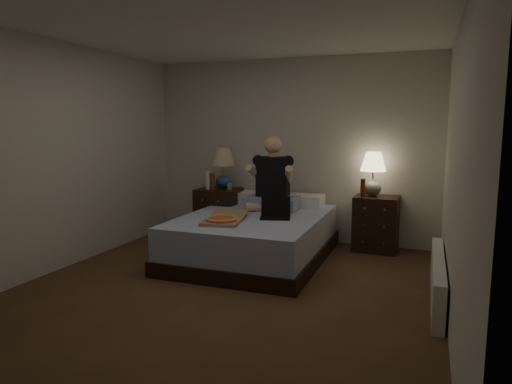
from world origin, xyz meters
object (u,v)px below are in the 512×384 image
at_px(soda_can, 229,186).
at_px(person, 272,173).
at_px(nightstand_left, 219,214).
at_px(laptop, 275,208).
at_px(beer_bottle_right, 363,188).
at_px(bed, 254,237).
at_px(nightstand_right, 376,223).
at_px(water_bottle, 208,180).
at_px(pizza_box, 221,220).
at_px(beer_bottle_left, 213,181).
at_px(lamp_right, 373,174).
at_px(lamp_left, 223,168).
at_px(radiator, 438,279).

height_order(soda_can, person, person).
relative_size(nightstand_left, laptop, 2.14).
xyz_separation_m(beer_bottle_right, laptop, (-0.87, -0.88, -0.17)).
relative_size(bed, nightstand_right, 3.01).
relative_size(water_bottle, laptop, 0.74).
bearing_deg(pizza_box, nightstand_left, 105.73).
bearing_deg(pizza_box, beer_bottle_left, 109.55).
height_order(beer_bottle_right, pizza_box, beer_bottle_right).
height_order(lamp_right, beer_bottle_right, lamp_right).
xyz_separation_m(soda_can, beer_bottle_left, (-0.22, -0.06, 0.06)).
distance_m(lamp_left, radiator, 3.18).
relative_size(nightstand_right, lamp_left, 1.25).
distance_m(bed, beer_bottle_left, 1.12).
height_order(beer_bottle_left, person, person).
xyz_separation_m(laptop, radiator, (1.75, -0.57, -0.45)).
xyz_separation_m(soda_can, pizza_box, (0.41, -1.14, -0.21)).
xyz_separation_m(nightstand_left, lamp_right, (2.04, 0.24, 0.62)).
height_order(nightstand_right, lamp_right, lamp_right).
xyz_separation_m(nightstand_right, person, (-1.26, -0.45, 0.64)).
relative_size(nightstand_right, beer_bottle_right, 3.05).
relative_size(person, laptop, 2.74).
height_order(water_bottle, radiator, water_bottle).
xyz_separation_m(water_bottle, person, (0.95, -0.09, 0.14)).
bearing_deg(soda_can, person, -11.95).
bearing_deg(pizza_box, lamp_right, 34.75).
relative_size(soda_can, beer_bottle_left, 0.43).
height_order(water_bottle, person, person).
bearing_deg(water_bottle, radiator, -22.18).
xyz_separation_m(water_bottle, beer_bottle_right, (2.04, 0.25, -0.04)).
distance_m(water_bottle, beer_bottle_left, 0.07).
relative_size(nightstand_left, radiator, 0.45).
height_order(lamp_right, pizza_box, lamp_right).
height_order(nightstand_right, laptop, laptop).
relative_size(lamp_left, person, 0.60).
height_order(nightstand_right, water_bottle, water_bottle).
bearing_deg(beer_bottle_left, lamp_left, 63.19).
distance_m(bed, nightstand_left, 1.02).
bearing_deg(person, radiator, -32.38).
height_order(lamp_left, lamp_right, lamp_left).
bearing_deg(radiator, person, 150.85).
height_order(nightstand_right, radiator, nightstand_right).
bearing_deg(beer_bottle_left, lamp_right, 10.24).
xyz_separation_m(person, pizza_box, (-0.24, -1.00, -0.42)).
distance_m(nightstand_left, person, 1.07).
height_order(bed, nightstand_right, nightstand_right).
distance_m(soda_can, beer_bottle_right, 1.76).
relative_size(lamp_right, pizza_box, 0.74).
bearing_deg(bed, lamp_left, 136.22).
height_order(soda_can, laptop, soda_can).
xyz_separation_m(water_bottle, laptop, (1.17, -0.62, -0.20)).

